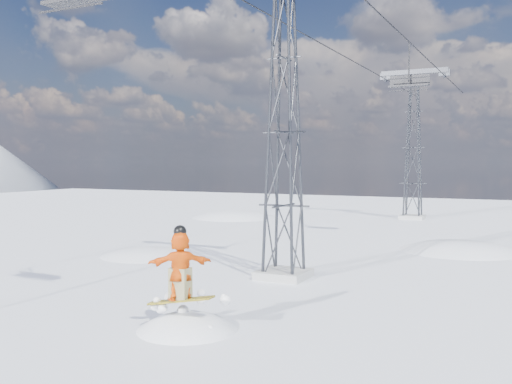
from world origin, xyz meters
TOP-DOWN VIEW (x-y plane):
  - ground at (0.00, 0.00)m, footprint 120.00×120.00m
  - snow_terrain at (-4.77, 21.24)m, footprint 39.00×37.00m
  - lift_tower_near at (0.80, 8.00)m, footprint 5.20×1.80m
  - lift_tower_far at (0.80, 33.00)m, footprint 5.20×1.80m
  - haul_cables at (0.80, 19.50)m, footprint 4.46×51.00m
  - lift_chair_mid at (3.00, 19.95)m, footprint 2.13×0.61m

SIDE VIEW (x-z plane):
  - snow_terrain at x=-4.77m, z-range -20.59..1.41m
  - ground at x=0.00m, z-range 0.00..0.00m
  - lift_tower_near at x=0.80m, z-range -0.24..11.18m
  - lift_tower_far at x=0.80m, z-range -0.24..11.18m
  - lift_chair_mid at x=3.00m, z-range 7.42..10.06m
  - haul_cables at x=0.80m, z-range 10.82..10.88m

